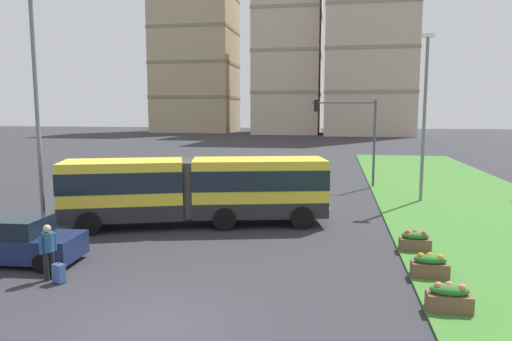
{
  "coord_description": "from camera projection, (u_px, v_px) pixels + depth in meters",
  "views": [
    {
      "loc": [
        4.25,
        -10.04,
        5.19
      ],
      "look_at": [
        0.33,
        12.67,
        2.2
      ],
      "focal_mm": 32.43,
      "sensor_mm": 36.0,
      "label": 1
    }
  ],
  "objects": [
    {
      "name": "flower_planter_2",
      "position": [
        415.0,
        241.0,
        17.04
      ],
      "size": [
        1.1,
        0.56,
        0.74
      ],
      "color": "brown",
      "rests_on": "grass_median"
    },
    {
      "name": "car_grey_wagon",
      "position": [
        190.0,
        173.0,
        33.29
      ],
      "size": [
        4.44,
        2.1,
        1.58
      ],
      "color": "slate",
      "rests_on": "ground"
    },
    {
      "name": "traffic_light_far_right",
      "position": [
        353.0,
        127.0,
        31.26
      ],
      "size": [
        4.32,
        0.28,
        5.92
      ],
      "color": "#474C51",
      "rests_on": "ground"
    },
    {
      "name": "apartment_tower_westcentre",
      "position": [
        289.0,
        56.0,
        105.76
      ],
      "size": [
        14.63,
        19.22,
        35.18
      ],
      "color": "#C6B299",
      "rests_on": "ground"
    },
    {
      "name": "apartment_tower_centre",
      "position": [
        370.0,
        12.0,
        97.01
      ],
      "size": [
        18.42,
        17.01,
        51.65
      ],
      "color": "#C6B299",
      "rests_on": "ground"
    },
    {
      "name": "ground_plane",
      "position": [
        154.0,
        326.0,
        11.2
      ],
      "size": [
        260.0,
        260.0,
        0.0
      ],
      "primitive_type": "plane",
      "color": "#2D2D33"
    },
    {
      "name": "rolling_suitcase",
      "position": [
        59.0,
        273.0,
        13.97
      ],
      "size": [
        0.42,
        0.35,
        0.97
      ],
      "color": "#335693",
      "rests_on": "ground"
    },
    {
      "name": "apartment_tower_west",
      "position": [
        196.0,
        49.0,
        112.77
      ],
      "size": [
        18.97,
        16.19,
        40.13
      ],
      "color": "tan",
      "rests_on": "ground"
    },
    {
      "name": "flower_planter_0",
      "position": [
        449.0,
        297.0,
        11.88
      ],
      "size": [
        1.1,
        0.56,
        0.74
      ],
      "color": "brown",
      "rests_on": "grass_median"
    },
    {
      "name": "flower_planter_1",
      "position": [
        430.0,
        265.0,
        14.32
      ],
      "size": [
        1.1,
        0.56,
        0.74
      ],
      "color": "brown",
      "rests_on": "grass_median"
    },
    {
      "name": "pedestrian_crossing",
      "position": [
        48.0,
        248.0,
        14.16
      ],
      "size": [
        0.36,
        0.55,
        1.74
      ],
      "color": "black",
      "rests_on": "ground"
    },
    {
      "name": "car_navy_sedan",
      "position": [
        15.0,
        241.0,
        15.84
      ],
      "size": [
        4.51,
        2.25,
        1.58
      ],
      "color": "#19234C",
      "rests_on": "ground"
    },
    {
      "name": "streetlight_left",
      "position": [
        37.0,
        103.0,
        19.89
      ],
      "size": [
        0.7,
        0.28,
        10.14
      ],
      "color": "slate",
      "rests_on": "ground"
    },
    {
      "name": "streetlight_median",
      "position": [
        425.0,
        112.0,
        25.83
      ],
      "size": [
        0.7,
        0.28,
        9.39
      ],
      "color": "slate",
      "rests_on": "ground"
    },
    {
      "name": "articulated_bus",
      "position": [
        197.0,
        189.0,
        20.96
      ],
      "size": [
        12.0,
        5.74,
        3.0
      ],
      "color": "yellow",
      "rests_on": "ground"
    }
  ]
}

